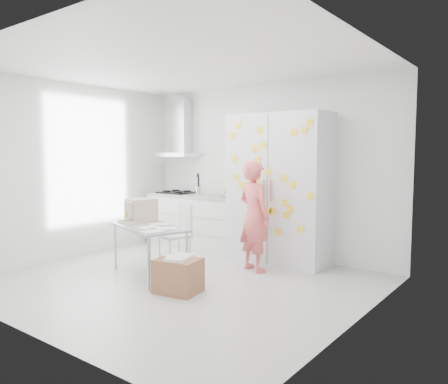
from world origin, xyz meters
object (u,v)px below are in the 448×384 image
Objects in this scene: desk at (144,217)px; cardboard_box at (178,275)px; person at (254,216)px; chair at (179,231)px.

desk is 2.47× the size of cardboard_box.
cardboard_box is (1.02, -0.40, -0.54)m from desk.
chair is at bearing 36.79° from person.
chair is (0.12, 0.57, -0.25)m from desk.
person is at bearing 82.49° from cardboard_box.
desk reaches higher than cardboard_box.
person is 1.16m from chair.
cardboard_box is (0.89, -0.96, -0.29)m from chair.
desk is 0.63m from chair.
cardboard_box is (-0.18, -1.34, -0.56)m from person.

